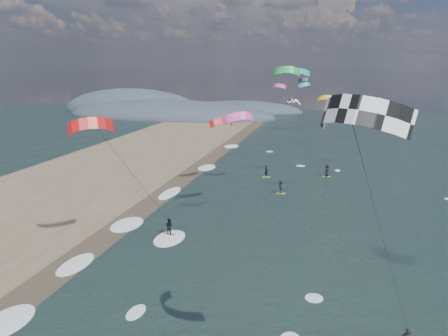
# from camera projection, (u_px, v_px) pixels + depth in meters

# --- Properties ---
(ground) EXTENTS (260.00, 260.00, 0.00)m
(ground) POSITION_uv_depth(u_px,v_px,m) (191.00, 330.00, 25.79)
(ground) COLOR black
(ground) RESTS_ON ground
(wet_sand_strip) EXTENTS (3.00, 240.00, 0.00)m
(wet_sand_strip) POSITION_uv_depth(u_px,v_px,m) (96.00, 244.00, 38.07)
(wet_sand_strip) COLOR #382D23
(wet_sand_strip) RESTS_ON ground
(coastal_hills) EXTENTS (80.00, 41.00, 15.00)m
(coastal_hills) POSITION_uv_depth(u_px,v_px,m) (164.00, 113.00, 138.16)
(coastal_hills) COLOR #3D4756
(coastal_hills) RESTS_ON ground
(kitesurfer_near_a) EXTENTS (7.56, 9.02, 14.75)m
(kitesurfer_near_a) POSITION_uv_depth(u_px,v_px,m) (368.00, 184.00, 17.41)
(kitesurfer_near_a) COLOR #B7D225
(kitesurfer_near_a) RESTS_ON ground
(kitesurfer_near_b) EXTENTS (6.93, 8.97, 12.17)m
(kitesurfer_near_b) POSITION_uv_depth(u_px,v_px,m) (121.00, 164.00, 34.96)
(kitesurfer_near_b) COLOR #B7D225
(kitesurfer_near_b) RESTS_ON ground
(far_kitesurfers) EXTENTS (9.23, 10.85, 1.71)m
(far_kitesurfers) POSITION_uv_depth(u_px,v_px,m) (295.00, 178.00, 56.89)
(far_kitesurfers) COLOR #B7D225
(far_kitesurfers) RESTS_ON ground
(bg_kite_field) EXTENTS (15.24, 72.17, 8.99)m
(bg_kite_field) POSITION_uv_depth(u_px,v_px,m) (293.00, 91.00, 75.68)
(bg_kite_field) COLOR #D83F8C
(bg_kite_field) RESTS_ON ground
(shoreline_surf) EXTENTS (2.40, 79.40, 0.11)m
(shoreline_surf) POSITION_uv_depth(u_px,v_px,m) (133.00, 226.00, 42.27)
(shoreline_surf) COLOR white
(shoreline_surf) RESTS_ON ground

